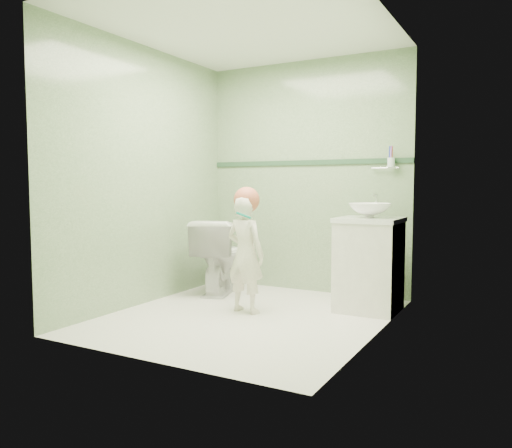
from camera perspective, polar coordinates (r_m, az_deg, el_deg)
The scene contains 12 objects.
ground at distance 4.37m, azimuth -0.96°, elevation -10.38°, with size 2.50×2.50×0.00m, color white.
room_shell at distance 4.23m, azimuth -0.98°, elevation 5.55°, with size 2.50×2.54×2.40m.
trim_stripe at distance 5.34m, azimuth 5.63°, elevation 6.90°, with size 2.20×0.02×0.05m, color #2B4D32.
vanity at distance 4.61m, azimuth 12.59°, elevation -4.64°, with size 0.52×0.50×0.80m, color white.
counter at distance 4.56m, azimuth 12.68°, elevation 0.45°, with size 0.54×0.52×0.04m, color white.
basin at distance 4.56m, azimuth 12.69°, elevation 1.51°, with size 0.37×0.37×0.13m, color white.
faucet at distance 4.73m, azimuth 13.33°, elevation 2.57°, with size 0.03×0.13×0.18m.
cup_holder at distance 5.01m, azimuth 14.89°, elevation 6.74°, with size 0.26×0.07×0.21m.
toilet at distance 5.26m, azimuth -4.22°, elevation -3.62°, with size 0.43×0.75×0.76m, color white.
toddler at distance 4.43m, azimuth -1.21°, elevation -3.44°, with size 0.37×0.25×1.02m, color beige.
hair_cap at distance 4.41m, azimuth -1.06°, elevation 2.74°, with size 0.23×0.23×0.23m, color #BF5F42.
teal_toothbrush at distance 4.25m, azimuth -1.44°, elevation 1.04°, with size 0.11×0.14×0.08m.
Camera 1 is at (2.09, -3.68, 1.12)m, focal length 35.53 mm.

